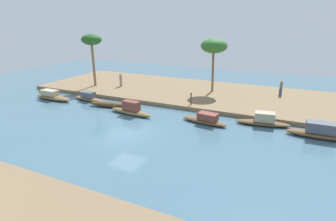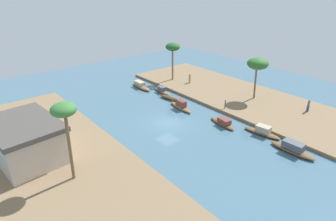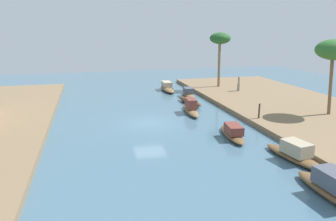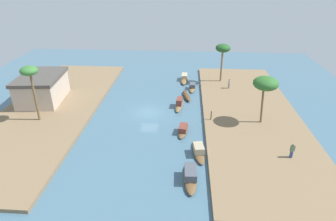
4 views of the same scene
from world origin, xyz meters
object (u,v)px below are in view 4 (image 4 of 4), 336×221
Objects in this scene: palm_tree_left_near at (266,84)px; sampan_with_red_awning at (187,96)px; sampan_open_hull at (198,151)px; sampan_foreground at (184,78)px; palm_tree_left_far at (223,49)px; mooring_post at (211,115)px; sampan_near_left_bank at (190,175)px; person_by_mooring at (229,84)px; sampan_downstream_large at (179,104)px; sampan_midstream at (192,87)px; palm_tree_right_tall at (29,73)px; person_on_near_bank at (292,151)px; sampan_upstream_small at (183,129)px; riverside_building at (42,88)px.

sampan_with_red_awning is at bearing 49.69° from palm_tree_left_near.
sampan_open_hull is 0.74× the size of palm_tree_left_near.
sampan_foreground is 0.78× the size of palm_tree_left_far.
mooring_post is 15.62m from palm_tree_left_far.
person_by_mooring is at bearing -17.94° from sampan_near_left_bank.
sampan_with_red_awning is at bearing -11.23° from sampan_downstream_large.
sampan_downstream_large reaches higher than sampan_midstream.
person_by_mooring is at bearing -64.19° from palm_tree_right_tall.
sampan_foreground is 26.03m from person_on_near_bank.
mooring_post is at bearing -58.70° from person_on_near_bank.
sampan_open_hull is at bearing 165.85° from mooring_post.
sampan_upstream_small is at bearing 12.09° from sampan_open_hull.
sampan_open_hull is at bearing 168.40° from palm_tree_left_far.
palm_tree_right_tall reaches higher than person_on_near_bank.
riverside_building reaches higher than person_by_mooring.
sampan_open_hull reaches higher than sampan_foreground.
sampan_midstream is (6.96, -2.01, -0.10)m from sampan_downstream_large.
palm_tree_left_near is at bearing -92.40° from mooring_post.
sampan_downstream_large is at bearing 178.96° from sampan_foreground.
sampan_near_left_bank is 23.77m from person_by_mooring.
palm_tree_right_tall is at bearing -164.96° from riverside_building.
sampan_midstream is at bearing -77.88° from riverside_building.
sampan_foreground is 3.02× the size of person_on_near_bank.
palm_tree_right_tall reaches higher than mooring_post.
sampan_midstream is at bearing 2.72° from sampan_upstream_small.
sampan_with_red_awning is 3.67m from sampan_midstream.
sampan_open_hull is 7.62m from mooring_post.
sampan_open_hull is at bearing -173.84° from sampan_midstream.
person_by_mooring is at bearing -161.84° from palm_tree_left_far.
mooring_post is (-11.40, -2.32, 0.64)m from sampan_midstream.
mooring_post is at bearing -163.75° from sampan_midstream.
palm_tree_left_near is (7.62, 1.62, 4.55)m from person_on_near_bank.
person_on_near_bank is at bearing -167.98° from palm_tree_left_near.
sampan_downstream_large is 17.38m from person_on_near_bank.
riverside_building reaches higher than sampan_midstream.
palm_tree_left_near is at bearing -145.36° from sampan_foreground.
sampan_near_left_bank is at bearing -166.69° from sampan_upstream_small.
sampan_upstream_small is 0.84× the size of sampan_foreground.
sampan_upstream_small is at bearing -37.77° from person_on_near_bank.
person_on_near_bank reaches higher than sampan_open_hull.
person_by_mooring reaches higher than sampan_downstream_large.
palm_tree_left_near is (-11.67, -8.61, 5.36)m from sampan_midstream.
mooring_post is 7.86m from palm_tree_left_near.
sampan_open_hull is 9.81m from person_on_near_bank.
sampan_with_red_awning is at bearing -3.27° from sampan_open_hull.
sampan_open_hull reaches higher than sampan_with_red_awning.
sampan_with_red_awning is at bearing 143.82° from person_by_mooring.
palm_tree_left_far is 0.89× the size of palm_tree_right_tall.
sampan_open_hull is at bearing -168.22° from person_by_mooring.
sampan_foreground is at bearing -3.86° from sampan_open_hull.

